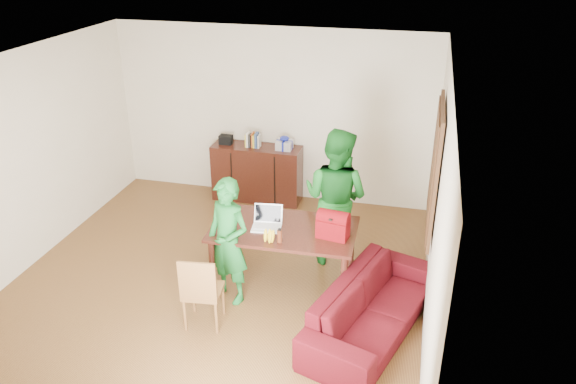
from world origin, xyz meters
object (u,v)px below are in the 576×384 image
(person_near, at_px, (228,242))
(laptop, at_px, (266,225))
(person_far, at_px, (336,198))
(sofa, at_px, (373,307))
(red_bag, at_px, (333,227))
(chair, at_px, (204,303))
(table, at_px, (284,235))
(bottle, at_px, (280,235))

(person_near, height_order, laptop, person_near)
(person_far, relative_size, sofa, 0.89)
(red_bag, bearing_deg, chair, -136.94)
(table, xyz_separation_m, laptop, (-0.19, -0.07, 0.15))
(table, distance_m, laptop, 0.25)
(laptop, height_order, sofa, laptop)
(table, relative_size, laptop, 4.73)
(red_bag, bearing_deg, table, -177.77)
(table, bearing_deg, bottle, -85.74)
(person_far, bearing_deg, laptop, 67.25)
(person_near, relative_size, person_far, 0.84)
(person_near, bearing_deg, bottle, 29.30)
(chair, relative_size, bottle, 5.18)
(chair, height_order, red_bag, red_bag)
(chair, xyz_separation_m, bottle, (0.71, 0.60, 0.62))
(person_far, bearing_deg, red_bag, 116.01)
(table, relative_size, chair, 1.94)
(table, xyz_separation_m, red_bag, (0.59, -0.07, 0.23))
(chair, bearing_deg, person_far, 47.96)
(person_far, distance_m, laptop, 1.04)
(table, relative_size, bottle, 10.06)
(chair, distance_m, person_near, 0.73)
(bottle, xyz_separation_m, sofa, (1.11, -0.27, -0.58))
(person_near, xyz_separation_m, red_bag, (1.14, 0.34, 0.16))
(chair, distance_m, red_bag, 1.67)
(table, xyz_separation_m, person_far, (0.49, 0.71, 0.22))
(person_near, xyz_separation_m, laptop, (0.35, 0.35, 0.08))
(person_near, bearing_deg, chair, -82.85)
(chair, relative_size, laptop, 2.44)
(person_far, bearing_deg, chair, 73.23)
(person_near, height_order, person_far, person_far)
(person_near, distance_m, red_bag, 1.20)
(laptop, xyz_separation_m, red_bag, (0.79, -0.00, 0.09))
(person_far, relative_size, laptop, 4.99)
(red_bag, height_order, sofa, red_bag)
(red_bag, bearing_deg, sofa, -35.10)
(sofa, bearing_deg, laptop, 86.15)
(chair, height_order, bottle, bottle)
(bottle, xyz_separation_m, red_bag, (0.56, 0.26, 0.04))
(laptop, xyz_separation_m, bottle, (0.23, -0.26, 0.04))
(table, distance_m, person_near, 0.69)
(bottle, bearing_deg, table, 96.05)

